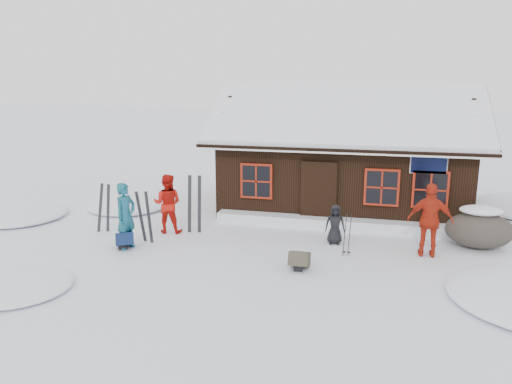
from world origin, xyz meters
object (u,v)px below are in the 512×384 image
Objects in this scene: boulder at (479,229)px; backpack_olive at (299,262)px; skier_orange_right at (430,220)px; ski_pair_left at (104,209)px; skier_teal at (126,216)px; skier_orange_left at (168,203)px; skier_crouched at (335,224)px; ski_poles at (347,235)px; backpack_blue at (125,242)px.

backpack_olive is at bearing -148.97° from boulder.
ski_pair_left is at bearing 1.62° from skier_orange_right.
skier_teal is at bearing 175.88° from backpack_olive.
skier_orange_left reaches higher than boulder.
skier_orange_left is at bearing 9.64° from ski_pair_left.
skier_teal is at bearing -44.06° from ski_pair_left.
skier_crouched is 1.81× the size of backpack_olive.
ski_pair_left is 7.29m from ski_poles.
skier_orange_left reaches higher than backpack_olive.
ski_pair_left is 1.34× the size of ski_poles.
skier_teal reaches higher than skier_orange_left.
ski_pair_left is at bearing 175.45° from skier_crouched.
skier_crouched is 6.91m from ski_pair_left.
skier_orange_right is 3.11× the size of backpack_olive.
backpack_olive is at bearing 147.76° from skier_orange_left.
ski_poles is (7.28, -0.32, -0.19)m from ski_pair_left.
backpack_blue is (1.30, -1.20, -0.56)m from ski_pair_left.
skier_orange_left is 1.87m from backpack_blue.
skier_crouched reaches higher than backpack_olive.
backpack_olive is at bearing -78.67° from skier_teal.
ski_poles is at bearing -18.91° from backpack_blue.
ski_poles is 6.05m from backpack_blue.
ski_poles is at bearing -65.80° from skier_teal.
ski_poles is at bearing 164.66° from skier_orange_left.
skier_orange_right is 1.72× the size of skier_crouched.
skier_teal is 1.58× the size of ski_poles.
backpack_blue is at bearing -45.61° from ski_pair_left.
skier_orange_right is at bearing -2.12° from ski_pair_left.
backpack_blue is 0.99× the size of backpack_olive.
skier_orange_left is 1.57× the size of skier_crouched.
skier_orange_left is 5.45m from ski_poles.
ski_pair_left reaches higher than ski_poles.
ski_pair_left is (-9.36, -0.10, -0.25)m from skier_orange_right.
ski_pair_left is (-6.89, -0.54, 0.16)m from skier_crouched.
boulder is at bearing -142.04° from skier_orange_right.
boulder reaches higher than backpack_olive.
skier_orange_right is 8.21m from backpack_blue.
ski_poles is at bearing -156.92° from boulder.
ski_pair_left is at bearing 177.45° from ski_poles.
ski_pair_left reaches higher than backpack_olive.
boulder reaches higher than backpack_blue.
skier_teal is at bearing 10.28° from skier_orange_right.
ski_pair_left reaches higher than boulder.
skier_orange_right reaches higher than ski_poles.
ski_pair_left is at bearing 64.41° from skier_teal.
backpack_blue is (-0.07, 0.00, -0.75)m from skier_teal.
skier_orange_right is 2.17m from ski_poles.
boulder is 3.80m from ski_poles.
skier_crouched is (-2.47, 0.43, -0.41)m from skier_orange_right.
ski_pair_left is (-10.77, -1.17, 0.19)m from boulder.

